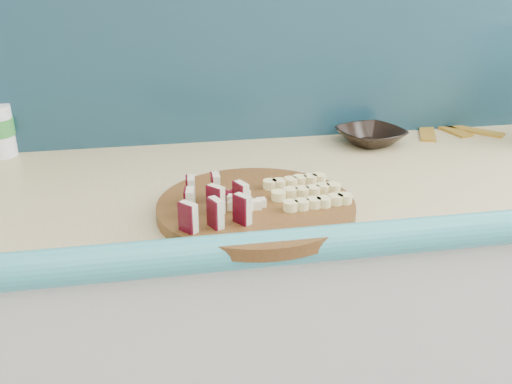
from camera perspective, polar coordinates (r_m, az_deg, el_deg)
The scene contains 8 objects.
kitchen_counter at distance 1.49m, azimuth 11.33°, elevation -14.47°, with size 2.20×0.63×0.91m.
backsplash at distance 1.47m, azimuth 9.30°, elevation 15.21°, with size 2.20×0.02×0.50m, color teal.
cutting_board at distance 1.03m, azimuth 0.00°, elevation -1.60°, with size 0.36×0.36×0.02m, color #47270F.
apple_wedges at distance 0.97m, azimuth -4.42°, elevation -0.95°, with size 0.12×0.15×0.05m.
apple_chunks at distance 1.02m, azimuth -1.23°, elevation -0.74°, with size 0.05×0.06×0.02m.
banana_slices at distance 1.06m, azimuth 5.03°, elevation 0.09°, with size 0.15×0.15×0.02m.
brown_bowl at distance 1.44m, azimuth 11.40°, elevation 5.48°, with size 0.16×0.16×0.04m, color black.
banana_peel at distance 1.61m, azimuth 18.60°, elevation 5.93°, with size 0.24×0.20×0.01m.
Camera 1 is at (-0.39, 0.41, 1.35)m, focal length 40.00 mm.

